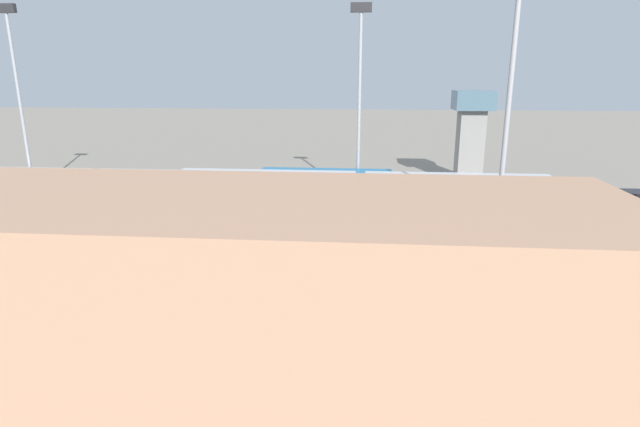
{
  "coord_description": "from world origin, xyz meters",
  "views": [
    {
      "loc": [
        -6.67,
        58.79,
        17.34
      ],
      "look_at": [
        -1.87,
        5.25,
        2.5
      ],
      "focal_mm": 28.56,
      "sensor_mm": 36.0,
      "label": 1
    }
  ],
  "objects_px": {
    "train_on_track_4": "(262,229)",
    "train_on_track_2": "(278,204)",
    "light_mast_0": "(16,76)",
    "maintenance_shed": "(163,281)",
    "control_tower": "(471,130)",
    "light_mast_1": "(510,90)",
    "train_on_track_0": "(164,184)",
    "train_on_track_1": "(360,192)",
    "train_on_track_3": "(303,215)",
    "light_mast_2": "(360,77)"
  },
  "relations": [
    {
      "from": "train_on_track_0",
      "to": "light_mast_0",
      "type": "bearing_deg",
      "value": -5.81
    },
    {
      "from": "train_on_track_2",
      "to": "maintenance_shed",
      "type": "distance_m",
      "value": 31.64
    },
    {
      "from": "light_mast_0",
      "to": "maintenance_shed",
      "type": "height_order",
      "value": "light_mast_0"
    },
    {
      "from": "train_on_track_4",
      "to": "light_mast_0",
      "type": "distance_m",
      "value": 47.88
    },
    {
      "from": "train_on_track_2",
      "to": "light_mast_1",
      "type": "distance_m",
      "value": 29.62
    },
    {
      "from": "maintenance_shed",
      "to": "light_mast_0",
      "type": "bearing_deg",
      "value": -48.9
    },
    {
      "from": "train_on_track_1",
      "to": "light_mast_0",
      "type": "height_order",
      "value": "light_mast_0"
    },
    {
      "from": "train_on_track_0",
      "to": "train_on_track_2",
      "type": "relative_size",
      "value": 0.58
    },
    {
      "from": "train_on_track_4",
      "to": "train_on_track_3",
      "type": "bearing_deg",
      "value": -125.93
    },
    {
      "from": "train_on_track_3",
      "to": "control_tower",
      "type": "relative_size",
      "value": 0.68
    },
    {
      "from": "train_on_track_1",
      "to": "control_tower",
      "type": "bearing_deg",
      "value": -130.3
    },
    {
      "from": "train_on_track_4",
      "to": "light_mast_2",
      "type": "height_order",
      "value": "light_mast_2"
    },
    {
      "from": "train_on_track_4",
      "to": "train_on_track_2",
      "type": "distance_m",
      "value": 10.0
    },
    {
      "from": "train_on_track_1",
      "to": "light_mast_1",
      "type": "distance_m",
      "value": 26.03
    },
    {
      "from": "train_on_track_2",
      "to": "control_tower",
      "type": "xyz_separation_m",
      "value": [
        -27.27,
        -25.55,
        6.48
      ]
    },
    {
      "from": "train_on_track_1",
      "to": "train_on_track_2",
      "type": "bearing_deg",
      "value": 26.94
    },
    {
      "from": "train_on_track_4",
      "to": "train_on_track_2",
      "type": "xyz_separation_m",
      "value": [
        0.11,
        -10.0,
        0.05
      ]
    },
    {
      "from": "train_on_track_0",
      "to": "maintenance_shed",
      "type": "distance_m",
      "value": 44.77
    },
    {
      "from": "train_on_track_0",
      "to": "train_on_track_4",
      "type": "relative_size",
      "value": 0.55
    },
    {
      "from": "maintenance_shed",
      "to": "control_tower",
      "type": "xyz_separation_m",
      "value": [
        -28.81,
        -56.98,
        3.23
      ]
    },
    {
      "from": "light_mast_1",
      "to": "control_tower",
      "type": "height_order",
      "value": "light_mast_1"
    },
    {
      "from": "train_on_track_0",
      "to": "maintenance_shed",
      "type": "bearing_deg",
      "value": 111.9
    },
    {
      "from": "light_mast_0",
      "to": "maintenance_shed",
      "type": "relative_size",
      "value": 0.49
    },
    {
      "from": "train_on_track_1",
      "to": "control_tower",
      "type": "height_order",
      "value": "control_tower"
    },
    {
      "from": "light_mast_0",
      "to": "train_on_track_2",
      "type": "bearing_deg",
      "value": 162.9
    },
    {
      "from": "train_on_track_0",
      "to": "control_tower",
      "type": "bearing_deg",
      "value": -161.12
    },
    {
      "from": "train_on_track_1",
      "to": "light_mast_0",
      "type": "xyz_separation_m",
      "value": [
        49.43,
        -7.18,
        14.39
      ]
    },
    {
      "from": "train_on_track_1",
      "to": "train_on_track_2",
      "type": "xyz_separation_m",
      "value": [
        9.84,
        5.0,
        -0.55
      ]
    },
    {
      "from": "train_on_track_0",
      "to": "light_mast_2",
      "type": "bearing_deg",
      "value": -174.93
    },
    {
      "from": "train_on_track_3",
      "to": "light_mast_1",
      "type": "relative_size",
      "value": 0.4
    },
    {
      "from": "light_mast_1",
      "to": "train_on_track_1",
      "type": "bearing_deg",
      "value": -55.76
    },
    {
      "from": "train_on_track_4",
      "to": "train_on_track_2",
      "type": "height_order",
      "value": "train_on_track_2"
    },
    {
      "from": "light_mast_1",
      "to": "maintenance_shed",
      "type": "distance_m",
      "value": 31.77
    },
    {
      "from": "train_on_track_3",
      "to": "control_tower",
      "type": "bearing_deg",
      "value": -127.61
    },
    {
      "from": "control_tower",
      "to": "light_mast_1",
      "type": "bearing_deg",
      "value": 82.91
    },
    {
      "from": "train_on_track_2",
      "to": "maintenance_shed",
      "type": "bearing_deg",
      "value": 87.19
    },
    {
      "from": "light_mast_1",
      "to": "light_mast_0",
      "type": "bearing_deg",
      "value": -22.48
    },
    {
      "from": "light_mast_2",
      "to": "maintenance_shed",
      "type": "xyz_separation_m",
      "value": [
        10.96,
        43.88,
        -11.48
      ]
    },
    {
      "from": "train_on_track_1",
      "to": "light_mast_0",
      "type": "relative_size",
      "value": 1.77
    },
    {
      "from": "light_mast_0",
      "to": "train_on_track_0",
      "type": "bearing_deg",
      "value": 174.19
    },
    {
      "from": "train_on_track_2",
      "to": "light_mast_0",
      "type": "xyz_separation_m",
      "value": [
        39.59,
        -12.18,
        14.94
      ]
    },
    {
      "from": "train_on_track_4",
      "to": "train_on_track_2",
      "type": "relative_size",
      "value": 1.04
    },
    {
      "from": "control_tower",
      "to": "train_on_track_2",
      "type": "bearing_deg",
      "value": 43.14
    },
    {
      "from": "light_mast_0",
      "to": "light_mast_1",
      "type": "bearing_deg",
      "value": 157.52
    },
    {
      "from": "light_mast_0",
      "to": "light_mast_1",
      "type": "distance_m",
      "value": 67.11
    },
    {
      "from": "train_on_track_1",
      "to": "maintenance_shed",
      "type": "height_order",
      "value": "maintenance_shed"
    },
    {
      "from": "train_on_track_3",
      "to": "maintenance_shed",
      "type": "distance_m",
      "value": 27.14
    },
    {
      "from": "train_on_track_1",
      "to": "train_on_track_0",
      "type": "bearing_deg",
      "value": -10.11
    },
    {
      "from": "train_on_track_4",
      "to": "control_tower",
      "type": "xyz_separation_m",
      "value": [
        -27.16,
        -35.55,
        6.54
      ]
    },
    {
      "from": "train_on_track_0",
      "to": "train_on_track_4",
      "type": "distance_m",
      "value": 27.11
    }
  ]
}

